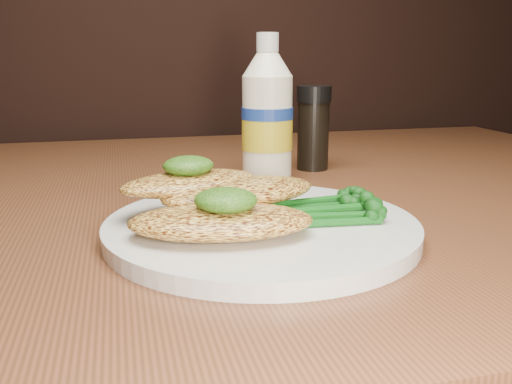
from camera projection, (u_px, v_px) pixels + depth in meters
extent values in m
cylinder|color=silver|center=(261.00, 228.00, 0.46)|extent=(0.26, 0.26, 0.01)
ellipsoid|color=#F9C24F|center=(221.00, 221.00, 0.42)|extent=(0.15, 0.10, 0.02)
ellipsoid|color=#F9C24F|center=(240.00, 192.00, 0.47)|extent=(0.15, 0.10, 0.02)
ellipsoid|color=#F9C24F|center=(190.00, 183.00, 0.47)|extent=(0.14, 0.09, 0.02)
ellipsoid|color=black|center=(226.00, 200.00, 0.41)|extent=(0.06, 0.06, 0.02)
ellipsoid|color=black|center=(188.00, 166.00, 0.47)|extent=(0.06, 0.05, 0.02)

